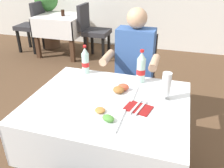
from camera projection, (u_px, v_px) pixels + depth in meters
main_dining_table at (108, 120)px, 1.71m from camera, size 1.11×0.91×0.75m
chair_far_diner_seat at (132, 76)px, 2.44m from camera, size 0.44×0.50×0.97m
seated_diner_far at (134, 66)px, 2.27m from camera, size 0.50×0.46×1.26m
plate_near_camera at (103, 117)px, 1.44m from camera, size 0.24×0.24×0.05m
plate_far_diner at (120, 90)px, 1.73m from camera, size 0.25×0.25×0.07m
beer_glass_left at (166, 86)px, 1.60m from camera, size 0.07×0.07×0.21m
cola_bottle_primary at (85, 61)px, 2.00m from camera, size 0.06×0.06×0.25m
cola_bottle_secondary at (141, 68)px, 1.84m from camera, size 0.07×0.07×0.27m
napkin_cutlery_set at (138, 108)px, 1.54m from camera, size 0.19×0.20×0.01m
background_dining_table at (61, 26)px, 4.38m from camera, size 0.83×0.77×0.75m
background_chair_left at (33, 24)px, 4.54m from camera, size 0.50×0.44×0.97m
background_chair_right at (92, 28)px, 4.22m from camera, size 0.50×0.44×0.97m
background_table_tumbler at (63, 13)px, 4.21m from camera, size 0.06×0.06×0.11m
potted_plant_corner at (48, 13)px, 4.71m from camera, size 0.46×0.46×1.20m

